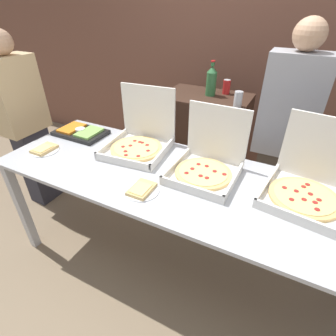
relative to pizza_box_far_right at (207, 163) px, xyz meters
name	(u,v)px	position (x,y,z in m)	size (l,w,h in m)	color
ground_plane	(168,261)	(-0.21, -0.13, -0.95)	(16.00, 16.00, 0.00)	#847056
brick_wall_behind	(243,48)	(-0.21, 1.57, 0.45)	(10.00, 0.06, 2.80)	brown
buffet_table	(168,187)	(-0.21, -0.13, -0.17)	(2.35, 0.84, 0.87)	#B7BABF
pizza_box_far_right	(207,163)	(0.00, 0.00, 0.00)	(0.41, 0.43, 0.41)	silver
pizza_box_near_left	(308,186)	(0.59, 0.03, 0.00)	(0.49, 0.50, 0.43)	silver
pizza_box_near_right	(139,139)	(-0.56, 0.09, 0.00)	(0.47, 0.49, 0.43)	silver
paper_plate_front_right	(142,189)	(-0.27, -0.36, -0.06)	(0.21, 0.21, 0.03)	white
paper_plate_front_left	(44,149)	(-1.18, -0.27, -0.06)	(0.20, 0.20, 0.03)	white
veggie_tray	(81,132)	(-1.13, 0.07, -0.05)	(0.42, 0.26, 0.05)	black
sideboard_podium	(202,150)	(-0.32, 0.84, -0.40)	(0.77, 0.51, 1.10)	#382319
soda_bottle	(211,81)	(-0.30, 0.87, 0.28)	(0.09, 0.09, 0.29)	#2D6638
soda_can_silver	(238,99)	(0.00, 0.68, 0.22)	(0.07, 0.07, 0.12)	silver
soda_can_colored	(226,87)	(-0.18, 0.97, 0.22)	(0.07, 0.07, 0.12)	red
person_guest_cap	(281,142)	(0.38, 0.60, -0.03)	(0.40, 0.22, 1.75)	#473D33
person_guest_plaid	(26,124)	(-1.78, 0.03, -0.09)	(0.22, 0.40, 1.64)	#2D2D38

